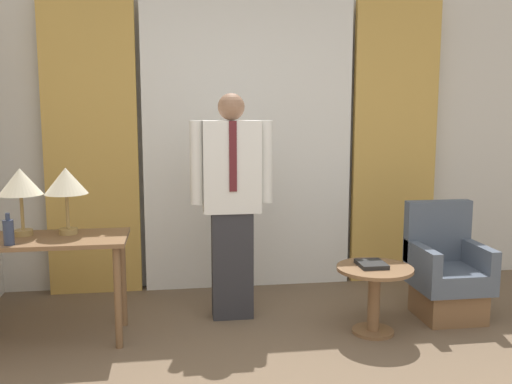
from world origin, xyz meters
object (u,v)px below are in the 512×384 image
at_px(table_lamp_right, 66,183).
at_px(bottle_near_edge, 9,232).
at_px(person, 232,198).
at_px(armchair, 446,275).
at_px(table_lamp_left, 20,184).
at_px(book, 371,264).
at_px(side_table, 374,288).
at_px(desk, 44,255).

distance_m(table_lamp_right, bottle_near_edge, 0.51).
bearing_deg(table_lamp_right, bottle_near_edge, -138.98).
distance_m(person, armchair, 1.78).
bearing_deg(armchair, table_lamp_left, 178.92).
height_order(person, book, person).
relative_size(table_lamp_right, armchair, 0.53).
xyz_separation_m(bottle_near_edge, armchair, (3.16, 0.22, -0.50)).
relative_size(side_table, book, 2.40).
bearing_deg(table_lamp_left, book, -6.55).
bearing_deg(armchair, desk, -179.28).
xyz_separation_m(desk, table_lamp_right, (0.15, 0.10, 0.48)).
bearing_deg(side_table, desk, 174.80).
bearing_deg(bottle_near_edge, desk, 47.11).
distance_m(armchair, book, 0.75).
relative_size(desk, side_table, 2.07).
height_order(desk, bottle_near_edge, bottle_near_edge).
height_order(armchair, side_table, armchair).
relative_size(table_lamp_right, bottle_near_edge, 2.23).
bearing_deg(armchair, bottle_near_edge, -175.97).
bearing_deg(bottle_near_edge, armchair, 4.03).
distance_m(table_lamp_left, side_table, 2.60).
bearing_deg(table_lamp_left, side_table, -7.11).
relative_size(desk, person, 0.66).
distance_m(table_lamp_right, person, 1.20).
xyz_separation_m(table_lamp_left, armchair, (3.14, -0.06, -0.77)).
bearing_deg(desk, side_table, -5.20).
height_order(desk, book, desk).
bearing_deg(table_lamp_right, armchair, -1.20).
bearing_deg(side_table, armchair, 20.13).
bearing_deg(armchair, table_lamp_right, 178.80).
xyz_separation_m(bottle_near_edge, person, (1.51, 0.45, 0.12)).
bearing_deg(book, person, 155.12).
bearing_deg(side_table, bottle_near_edge, 179.41).
relative_size(person, armchair, 1.95).
xyz_separation_m(desk, armchair, (2.99, 0.04, -0.29)).
height_order(table_lamp_right, armchair, table_lamp_right).
bearing_deg(armchair, side_table, -159.87).
height_order(table_lamp_left, armchair, table_lamp_left).
xyz_separation_m(table_lamp_right, side_table, (2.16, -0.31, -0.77)).
bearing_deg(book, side_table, -57.48).
relative_size(table_lamp_left, table_lamp_right, 1.00).
distance_m(desk, side_table, 2.34).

